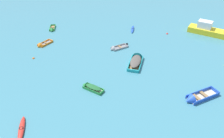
% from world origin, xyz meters
% --- Properties ---
extents(rowboat_blue_midfield_left, '(4.10, 3.16, 1.14)m').
position_xyz_m(rowboat_blue_midfield_left, '(9.21, 15.96, 0.20)').
color(rowboat_blue_midfield_left, beige).
rests_on(rowboat_blue_midfield_left, ground_plane).
extents(rowboat_green_distant_center, '(2.78, 1.94, 0.80)m').
position_xyz_m(rowboat_green_distant_center, '(-2.04, 16.70, 0.24)').
color(rowboat_green_distant_center, beige).
rests_on(rowboat_green_distant_center, ground_plane).
extents(kayak_red_cluster_outer, '(1.40, 3.12, 0.30)m').
position_xyz_m(kayak_red_cluster_outer, '(-7.11, 10.24, 0.14)').
color(kayak_red_cluster_outer, red).
rests_on(kayak_red_cluster_outer, ground_plane).
extents(motor_launch_yellow_back_row_right, '(6.84, 4.55, 2.42)m').
position_xyz_m(motor_launch_yellow_back_row_right, '(14.90, 32.56, 0.67)').
color(motor_launch_yellow_back_row_right, yellow).
rests_on(motor_launch_yellow_back_row_right, ground_plane).
extents(rowboat_orange_near_left, '(2.07, 2.78, 0.89)m').
position_xyz_m(rowboat_orange_near_left, '(-11.09, 25.89, 0.12)').
color(rowboat_orange_near_left, gray).
rests_on(rowboat_orange_near_left, ground_plane).
extents(rowboat_grey_far_right, '(2.81, 2.45, 0.93)m').
position_xyz_m(rowboat_grey_far_right, '(-0.09, 25.97, 0.12)').
color(rowboat_grey_far_right, gray).
rests_on(rowboat_grey_far_right, ground_plane).
extents(rowboat_turquoise_far_left, '(2.13, 4.42, 1.39)m').
position_xyz_m(rowboat_turquoise_far_left, '(3.02, 22.90, 0.32)').
color(rowboat_turquoise_far_left, '#99754C').
rests_on(rowboat_turquoise_far_left, ground_plane).
extents(kayak_blue_midfield_right, '(0.59, 2.97, 0.28)m').
position_xyz_m(kayak_blue_midfield_right, '(2.26, 33.06, 0.14)').
color(kayak_blue_midfield_right, blue).
rests_on(kayak_blue_midfield_right, ground_plane).
extents(rowboat_green_near_right, '(1.36, 2.83, 0.77)m').
position_xyz_m(rowboat_green_near_right, '(-11.34, 31.50, 0.13)').
color(rowboat_green_near_right, '#99754C').
rests_on(rowboat_green_near_right, ground_plane).
extents(mooring_buoy_between_boats_right, '(0.37, 0.37, 0.37)m').
position_xyz_m(mooring_buoy_between_boats_right, '(7.97, 32.00, 0.00)').
color(mooring_buoy_between_boats_right, red).
rests_on(mooring_buoy_between_boats_right, ground_plane).
extents(mooring_buoy_trailing, '(0.33, 0.33, 0.33)m').
position_xyz_m(mooring_buoy_trailing, '(-10.90, 22.30, 0.00)').
color(mooring_buoy_trailing, orange).
rests_on(mooring_buoy_trailing, ground_plane).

